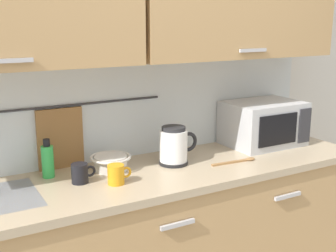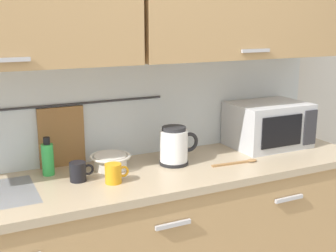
{
  "view_description": "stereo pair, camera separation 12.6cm",
  "coord_description": "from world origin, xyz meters",
  "px_view_note": "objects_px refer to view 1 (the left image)",
  "views": [
    {
      "loc": [
        -0.95,
        -1.61,
        1.66
      ],
      "look_at": [
        0.14,
        0.33,
        1.12
      ],
      "focal_mm": 46.8,
      "sensor_mm": 36.0,
      "label": 1
    },
    {
      "loc": [
        -0.84,
        -1.67,
        1.66
      ],
      "look_at": [
        0.14,
        0.33,
        1.12
      ],
      "focal_mm": 46.8,
      "sensor_mm": 36.0,
      "label": 2
    }
  ],
  "objects_px": {
    "microwave": "(263,123)",
    "mixing_bowl": "(111,162)",
    "dish_soap_bottle": "(48,161)",
    "mug_by_kettle": "(80,173)",
    "wooden_spoon": "(239,161)",
    "electric_kettle": "(174,146)",
    "mug_near_sink": "(117,174)"
  },
  "relations": [
    {
      "from": "microwave",
      "to": "mug_by_kettle",
      "type": "relative_size",
      "value": 3.83
    },
    {
      "from": "microwave",
      "to": "mug_by_kettle",
      "type": "distance_m",
      "value": 1.22
    },
    {
      "from": "dish_soap_bottle",
      "to": "mug_by_kettle",
      "type": "relative_size",
      "value": 1.63
    },
    {
      "from": "microwave",
      "to": "electric_kettle",
      "type": "bearing_deg",
      "value": -174.69
    },
    {
      "from": "mug_by_kettle",
      "to": "mug_near_sink",
      "type": "bearing_deg",
      "value": -34.16
    },
    {
      "from": "mug_near_sink",
      "to": "wooden_spoon",
      "type": "bearing_deg",
      "value": -1.94
    },
    {
      "from": "electric_kettle",
      "to": "mug_near_sink",
      "type": "relative_size",
      "value": 1.89
    },
    {
      "from": "dish_soap_bottle",
      "to": "wooden_spoon",
      "type": "relative_size",
      "value": 0.71
    },
    {
      "from": "microwave",
      "to": "mixing_bowl",
      "type": "bearing_deg",
      "value": 179.35
    },
    {
      "from": "mixing_bowl",
      "to": "microwave",
      "type": "bearing_deg",
      "value": -0.65
    },
    {
      "from": "dish_soap_bottle",
      "to": "mixing_bowl",
      "type": "bearing_deg",
      "value": -9.59
    },
    {
      "from": "microwave",
      "to": "dish_soap_bottle",
      "type": "distance_m",
      "value": 1.33
    },
    {
      "from": "mug_by_kettle",
      "to": "wooden_spoon",
      "type": "height_order",
      "value": "mug_by_kettle"
    },
    {
      "from": "dish_soap_bottle",
      "to": "mug_by_kettle",
      "type": "bearing_deg",
      "value": -53.0
    },
    {
      "from": "microwave",
      "to": "electric_kettle",
      "type": "xyz_separation_m",
      "value": [
        -0.68,
        -0.06,
        -0.03
      ]
    },
    {
      "from": "mixing_bowl",
      "to": "wooden_spoon",
      "type": "xyz_separation_m",
      "value": [
        0.67,
        -0.22,
        -0.04
      ]
    },
    {
      "from": "dish_soap_bottle",
      "to": "mug_near_sink",
      "type": "relative_size",
      "value": 1.63
    },
    {
      "from": "mixing_bowl",
      "to": "mug_by_kettle",
      "type": "bearing_deg",
      "value": -153.05
    },
    {
      "from": "mug_near_sink",
      "to": "mixing_bowl",
      "type": "xyz_separation_m",
      "value": [
        0.05,
        0.2,
        -0.0
      ]
    },
    {
      "from": "mug_by_kettle",
      "to": "wooden_spoon",
      "type": "bearing_deg",
      "value": -8.12
    },
    {
      "from": "mug_by_kettle",
      "to": "dish_soap_bottle",
      "type": "bearing_deg",
      "value": 127.0
    },
    {
      "from": "dish_soap_bottle",
      "to": "wooden_spoon",
      "type": "height_order",
      "value": "dish_soap_bottle"
    },
    {
      "from": "electric_kettle",
      "to": "dish_soap_bottle",
      "type": "distance_m",
      "value": 0.66
    },
    {
      "from": "electric_kettle",
      "to": "dish_soap_bottle",
      "type": "relative_size",
      "value": 1.16
    },
    {
      "from": "mixing_bowl",
      "to": "mug_by_kettle",
      "type": "distance_m",
      "value": 0.22
    },
    {
      "from": "dish_soap_bottle",
      "to": "mug_by_kettle",
      "type": "distance_m",
      "value": 0.19
    },
    {
      "from": "mug_by_kettle",
      "to": "electric_kettle",
      "type": "bearing_deg",
      "value": 2.69
    },
    {
      "from": "microwave",
      "to": "mug_by_kettle",
      "type": "bearing_deg",
      "value": -175.84
    },
    {
      "from": "mug_near_sink",
      "to": "mug_by_kettle",
      "type": "bearing_deg",
      "value": 145.84
    },
    {
      "from": "electric_kettle",
      "to": "mug_by_kettle",
      "type": "distance_m",
      "value": 0.54
    },
    {
      "from": "wooden_spoon",
      "to": "microwave",
      "type": "bearing_deg",
      "value": 31.17
    },
    {
      "from": "mug_near_sink",
      "to": "mixing_bowl",
      "type": "relative_size",
      "value": 0.56
    }
  ]
}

